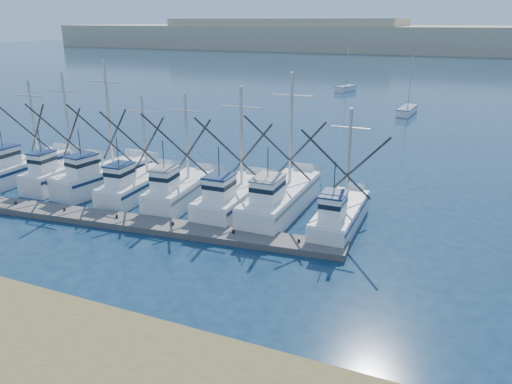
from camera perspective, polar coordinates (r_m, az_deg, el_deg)
ground at (r=24.68m, az=-5.73°, el=-11.25°), size 500.00×500.00×0.00m
floating_dock at (r=33.37m, az=-15.59°, el=-3.16°), size 29.63×4.80×0.39m
dune_ridge at (r=228.84m, az=21.65°, el=15.93°), size 360.00×60.00×10.00m
trawler_fleet at (r=36.72m, az=-10.53°, el=0.57°), size 29.05×9.74×9.64m
sailboat_near at (r=73.38m, az=16.88°, el=8.90°), size 2.11×6.34×8.10m
sailboat_far at (r=94.87m, az=10.20°, el=11.55°), size 3.18×5.12×8.10m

